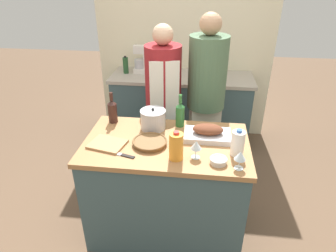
{
  "coord_description": "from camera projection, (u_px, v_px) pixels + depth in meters",
  "views": [
    {
      "loc": [
        0.26,
        -2.0,
        2.14
      ],
      "look_at": [
        0.0,
        0.12,
        0.99
      ],
      "focal_mm": 32.0,
      "sensor_mm": 36.0,
      "label": 1
    }
  ],
  "objects": [
    {
      "name": "kitchen_island",
      "position": [
        166.0,
        187.0,
        2.57
      ],
      "size": [
        1.3,
        0.77,
        0.91
      ],
      "color": "#3D565B",
      "rests_on": "ground_plane"
    },
    {
      "name": "condiment_bottle_tall",
      "position": [
        217.0,
        67.0,
        3.68
      ],
      "size": [
        0.06,
        0.06,
        0.21
      ],
      "color": "#234C28",
      "rests_on": "back_counter"
    },
    {
      "name": "wicker_basket",
      "position": [
        150.0,
        142.0,
        2.31
      ],
      "size": [
        0.27,
        0.27,
        0.04
      ],
      "color": "brown",
      "rests_on": "kitchen_island"
    },
    {
      "name": "wine_glass_left",
      "position": [
        196.0,
        146.0,
        2.12
      ],
      "size": [
        0.08,
        0.08,
        0.14
      ],
      "color": "silver",
      "rests_on": "kitchen_island"
    },
    {
      "name": "person_cook_aproned",
      "position": [
        163.0,
        100.0,
        3.03
      ],
      "size": [
        0.36,
        0.38,
        1.67
      ],
      "rotation": [
        0.0,
        0.0,
        0.2
      ],
      "color": "beige",
      "rests_on": "ground_plane"
    },
    {
      "name": "stock_pot",
      "position": [
        153.0,
        119.0,
        2.52
      ],
      "size": [
        0.22,
        0.22,
        0.19
      ],
      "color": "#B7B7BC",
      "rests_on": "kitchen_island"
    },
    {
      "name": "knife_chef",
      "position": [
        119.0,
        154.0,
        2.2
      ],
      "size": [
        0.28,
        0.1,
        0.01
      ],
      "color": "#B7B7BC",
      "rests_on": "kitchen_island"
    },
    {
      "name": "wine_glass_right",
      "position": [
        240.0,
        156.0,
        2.01
      ],
      "size": [
        0.08,
        0.08,
        0.14
      ],
      "color": "silver",
      "rests_on": "kitchen_island"
    },
    {
      "name": "cutting_board",
      "position": [
        107.0,
        144.0,
        2.31
      ],
      "size": [
        0.31,
        0.26,
        0.02
      ],
      "color": "#AD7F51",
      "rests_on": "kitchen_island"
    },
    {
      "name": "juice_jug",
      "position": [
        176.0,
        146.0,
        2.11
      ],
      "size": [
        0.1,
        0.1,
        0.22
      ],
      "color": "orange",
      "rests_on": "kitchen_island"
    },
    {
      "name": "condiment_bottle_short",
      "position": [
        161.0,
        66.0,
        3.83
      ],
      "size": [
        0.05,
        0.05,
        0.14
      ],
      "color": "#332D28",
      "rests_on": "back_counter"
    },
    {
      "name": "stand_mixer",
      "position": [
        141.0,
        62.0,
        3.73
      ],
      "size": [
        0.18,
        0.14,
        0.34
      ],
      "color": "silver",
      "rests_on": "back_counter"
    },
    {
      "name": "ground_plane",
      "position": [
        167.0,
        225.0,
        2.79
      ],
      "size": [
        12.0,
        12.0,
        0.0
      ],
      "primitive_type": "plane",
      "color": "brown"
    },
    {
      "name": "condiment_bottle_extra",
      "position": [
        126.0,
        65.0,
        3.74
      ],
      "size": [
        0.07,
        0.07,
        0.22
      ],
      "color": "#234C28",
      "rests_on": "back_counter"
    },
    {
      "name": "back_wall",
      "position": [
        185.0,
        41.0,
        3.83
      ],
      "size": [
        2.25,
        0.1,
        2.55
      ],
      "color": "beige",
      "rests_on": "ground_plane"
    },
    {
      "name": "roasting_pan",
      "position": [
        208.0,
        133.0,
        2.39
      ],
      "size": [
        0.37,
        0.23,
        0.12
      ],
      "color": "#BCBCC1",
      "rests_on": "kitchen_island"
    },
    {
      "name": "mixing_bowl",
      "position": [
        218.0,
        160.0,
        2.09
      ],
      "size": [
        0.13,
        0.13,
        0.04
      ],
      "color": "beige",
      "rests_on": "kitchen_island"
    },
    {
      "name": "milk_jug",
      "position": [
        238.0,
        143.0,
        2.16
      ],
      "size": [
        0.1,
        0.1,
        0.21
      ],
      "color": "white",
      "rests_on": "kitchen_island"
    },
    {
      "name": "wine_bottle_green",
      "position": [
        112.0,
        111.0,
        2.61
      ],
      "size": [
        0.08,
        0.08,
        0.28
      ],
      "color": "#381E19",
      "rests_on": "kitchen_island"
    },
    {
      "name": "wine_bottle_dark",
      "position": [
        180.0,
        114.0,
        2.54
      ],
      "size": [
        0.08,
        0.08,
        0.29
      ],
      "color": "#28662D",
      "rests_on": "kitchen_island"
    },
    {
      "name": "back_counter",
      "position": [
        181.0,
        110.0,
        3.91
      ],
      "size": [
        1.75,
        0.6,
        0.92
      ],
      "color": "#3D565B",
      "rests_on": "ground_plane"
    },
    {
      "name": "person_cook_guest",
      "position": [
        206.0,
        95.0,
        3.02
      ],
      "size": [
        0.38,
        0.38,
        1.77
      ],
      "rotation": [
        0.0,
        0.0,
        0.19
      ],
      "color": "beige",
      "rests_on": "ground_plane"
    }
  ]
}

